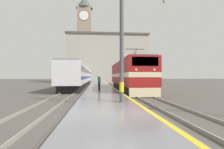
% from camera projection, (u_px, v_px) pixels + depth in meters
% --- Properties ---
extents(ground_plane, '(200.00, 200.00, 0.00)m').
position_uv_depth(ground_plane, '(99.00, 85.00, 37.68)').
color(ground_plane, '#514C47').
extents(platform, '(3.69, 140.00, 0.34)m').
position_uv_depth(platform, '(100.00, 85.00, 32.70)').
color(platform, slate).
rests_on(platform, ground).
extents(rail_track_near, '(2.83, 140.00, 0.16)m').
position_uv_depth(rail_track_near, '(119.00, 86.00, 33.01)').
color(rail_track_near, '#514C47').
rests_on(rail_track_near, ground).
extents(rail_track_far, '(2.83, 140.00, 0.16)m').
position_uv_depth(rail_track_far, '(80.00, 86.00, 32.37)').
color(rail_track_far, '#514C47').
rests_on(rail_track_far, ground).
extents(locomotive_train, '(2.92, 16.04, 4.87)m').
position_uv_depth(locomotive_train, '(128.00, 76.00, 22.83)').
color(locomotive_train, black).
rests_on(locomotive_train, ground).
extents(passenger_train, '(2.92, 45.49, 3.75)m').
position_uv_depth(passenger_train, '(83.00, 76.00, 40.34)').
color(passenger_train, black).
rests_on(passenger_train, ground).
extents(catenary_mast, '(2.95, 0.27, 7.36)m').
position_uv_depth(catenary_mast, '(124.00, 41.00, 10.59)').
color(catenary_mast, '#4C4C51').
rests_on(catenary_mast, platform).
extents(person_on_platform, '(0.34, 0.34, 1.69)m').
position_uv_depth(person_on_platform, '(99.00, 82.00, 19.95)').
color(person_on_platform, '#23232D').
rests_on(person_on_platform, platform).
extents(clock_tower, '(6.14, 6.14, 31.44)m').
position_uv_depth(clock_tower, '(84.00, 36.00, 64.46)').
color(clock_tower, gray).
rests_on(clock_tower, ground).
extents(station_building, '(23.96, 7.14, 14.37)m').
position_uv_depth(station_building, '(107.00, 59.00, 52.33)').
color(station_building, '#A8A399').
rests_on(station_building, ground).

